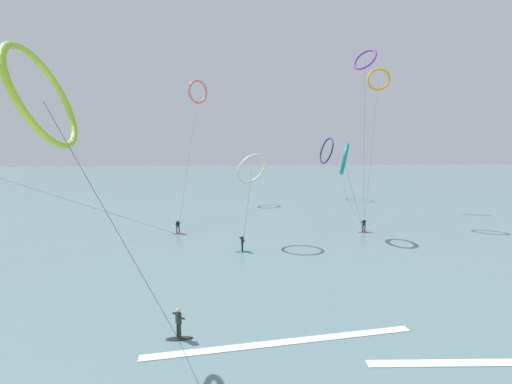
{
  "coord_description": "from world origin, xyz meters",
  "views": [
    {
      "loc": [
        -2.86,
        -3.18,
        9.93
      ],
      "look_at": [
        0.0,
        22.07,
        6.62
      ],
      "focal_mm": 22.44,
      "sensor_mm": 36.0,
      "label": 1
    }
  ],
  "objects_px": {
    "kite_ivory": "(252,169)",
    "kite_amber": "(378,79)",
    "kite_coral": "(198,92)",
    "surfer_emerald": "(242,244)",
    "kite_violet": "(365,60)",
    "surfer_crimson": "(364,226)",
    "kite_navy": "(326,151)",
    "surfer_charcoal": "(179,326)",
    "kite_lime": "(43,98)",
    "surfer_magenta": "(178,228)",
    "kite_teal": "(344,159)"
  },
  "relations": [
    {
      "from": "kite_ivory",
      "to": "kite_amber",
      "type": "bearing_deg",
      "value": -172.59
    },
    {
      "from": "kite_coral",
      "to": "kite_ivory",
      "type": "relative_size",
      "value": 2.73
    },
    {
      "from": "surfer_emerald",
      "to": "kite_violet",
      "type": "xyz_separation_m",
      "value": [
        17.26,
        12.05,
        21.04
      ]
    },
    {
      "from": "surfer_emerald",
      "to": "kite_amber",
      "type": "height_order",
      "value": "kite_amber"
    },
    {
      "from": "surfer_crimson",
      "to": "kite_navy",
      "type": "height_order",
      "value": "kite_navy"
    },
    {
      "from": "surfer_crimson",
      "to": "kite_amber",
      "type": "bearing_deg",
      "value": 63.12
    },
    {
      "from": "surfer_charcoal",
      "to": "kite_coral",
      "type": "distance_m",
      "value": 50.76
    },
    {
      "from": "surfer_charcoal",
      "to": "kite_coral",
      "type": "relative_size",
      "value": 0.06
    },
    {
      "from": "kite_violet",
      "to": "surfer_emerald",
      "type": "bearing_deg",
      "value": -88.81
    },
    {
      "from": "kite_navy",
      "to": "kite_lime",
      "type": "xyz_separation_m",
      "value": [
        -29.25,
        -48.57,
        2.33
      ]
    },
    {
      "from": "surfer_magenta",
      "to": "kite_violet",
      "type": "bearing_deg",
      "value": -12.57
    },
    {
      "from": "surfer_charcoal",
      "to": "kite_teal",
      "type": "xyz_separation_m",
      "value": [
        16.07,
        18.36,
        8.17
      ]
    },
    {
      "from": "surfer_magenta",
      "to": "kite_violet",
      "type": "xyz_separation_m",
      "value": [
        24.4,
        4.4,
        21.04
      ]
    },
    {
      "from": "kite_coral",
      "to": "kite_lime",
      "type": "bearing_deg",
      "value": 45.11
    },
    {
      "from": "kite_amber",
      "to": "kite_ivory",
      "type": "xyz_separation_m",
      "value": [
        -22.96,
        -19.06,
        -13.55
      ]
    },
    {
      "from": "surfer_charcoal",
      "to": "kite_teal",
      "type": "bearing_deg",
      "value": 106.07
    },
    {
      "from": "surfer_emerald",
      "to": "kite_navy",
      "type": "distance_m",
      "value": 39.8
    },
    {
      "from": "surfer_crimson",
      "to": "kite_teal",
      "type": "height_order",
      "value": "kite_teal"
    },
    {
      "from": "surfer_crimson",
      "to": "surfer_charcoal",
      "type": "bearing_deg",
      "value": -131.6
    },
    {
      "from": "surfer_charcoal",
      "to": "kite_violet",
      "type": "relative_size",
      "value": 0.07
    },
    {
      "from": "kite_coral",
      "to": "kite_lime",
      "type": "xyz_separation_m",
      "value": [
        -3.66,
        -47.53,
        -8.65
      ]
    },
    {
      "from": "kite_navy",
      "to": "kite_amber",
      "type": "relative_size",
      "value": 1.3
    },
    {
      "from": "surfer_crimson",
      "to": "kite_violet",
      "type": "height_order",
      "value": "kite_violet"
    },
    {
      "from": "surfer_emerald",
      "to": "surfer_crimson",
      "type": "xyz_separation_m",
      "value": [
        15.19,
        5.86,
        0.0
      ]
    },
    {
      "from": "surfer_charcoal",
      "to": "kite_navy",
      "type": "xyz_separation_m",
      "value": [
        23.96,
        47.66,
        9.03
      ]
    },
    {
      "from": "kite_teal",
      "to": "kite_lime",
      "type": "bearing_deg",
      "value": -26.57
    },
    {
      "from": "kite_lime",
      "to": "kite_ivory",
      "type": "bearing_deg",
      "value": -30.96
    },
    {
      "from": "kite_coral",
      "to": "kite_lime",
      "type": "relative_size",
      "value": 1.84
    },
    {
      "from": "surfer_magenta",
      "to": "kite_amber",
      "type": "xyz_separation_m",
      "value": [
        31.32,
        14.13,
        20.75
      ]
    },
    {
      "from": "surfer_charcoal",
      "to": "surfer_crimson",
      "type": "xyz_separation_m",
      "value": [
        19.53,
        20.09,
        0.0
      ]
    },
    {
      "from": "surfer_magenta",
      "to": "kite_teal",
      "type": "xyz_separation_m",
      "value": [
        18.86,
        -3.53,
        8.17
      ]
    },
    {
      "from": "surfer_magenta",
      "to": "kite_teal",
      "type": "height_order",
      "value": "kite_teal"
    },
    {
      "from": "kite_navy",
      "to": "kite_lime",
      "type": "relative_size",
      "value": 2.11
    },
    {
      "from": "kite_teal",
      "to": "surfer_crimson",
      "type": "bearing_deg",
      "value": 138.0
    },
    {
      "from": "surfer_magenta",
      "to": "kite_coral",
      "type": "height_order",
      "value": "kite_coral"
    },
    {
      "from": "surfer_charcoal",
      "to": "kite_ivory",
      "type": "xyz_separation_m",
      "value": [
        5.56,
        16.95,
        7.2
      ]
    },
    {
      "from": "surfer_emerald",
      "to": "surfer_crimson",
      "type": "relative_size",
      "value": 1.0
    },
    {
      "from": "surfer_emerald",
      "to": "kite_ivory",
      "type": "relative_size",
      "value": 0.18
    },
    {
      "from": "kite_lime",
      "to": "surfer_charcoal",
      "type": "bearing_deg",
      "value": -79.93
    },
    {
      "from": "surfer_magenta",
      "to": "kite_lime",
      "type": "xyz_separation_m",
      "value": [
        -2.49,
        -22.79,
        11.36
      ]
    },
    {
      "from": "surfer_charcoal",
      "to": "kite_amber",
      "type": "distance_m",
      "value": 50.41
    },
    {
      "from": "surfer_emerald",
      "to": "surfer_charcoal",
      "type": "height_order",
      "value": "same"
    },
    {
      "from": "kite_coral",
      "to": "kite_violet",
      "type": "bearing_deg",
      "value": 98.32
    },
    {
      "from": "surfer_emerald",
      "to": "kite_teal",
      "type": "relative_size",
      "value": 0.16
    },
    {
      "from": "surfer_emerald",
      "to": "kite_ivory",
      "type": "height_order",
      "value": "kite_ivory"
    },
    {
      "from": "surfer_charcoal",
      "to": "kite_ivory",
      "type": "distance_m",
      "value": 19.24
    },
    {
      "from": "surfer_crimson",
      "to": "kite_teal",
      "type": "xyz_separation_m",
      "value": [
        -3.46,
        -1.74,
        8.17
      ]
    },
    {
      "from": "surfer_crimson",
      "to": "kite_coral",
      "type": "relative_size",
      "value": 0.06
    },
    {
      "from": "kite_ivory",
      "to": "kite_teal",
      "type": "bearing_deg",
      "value": 155.33
    },
    {
      "from": "kite_lime",
      "to": "kite_violet",
      "type": "distance_m",
      "value": 39.45
    }
  ]
}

